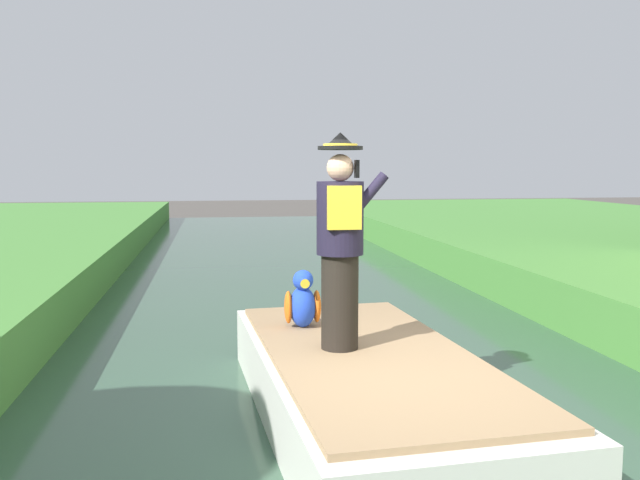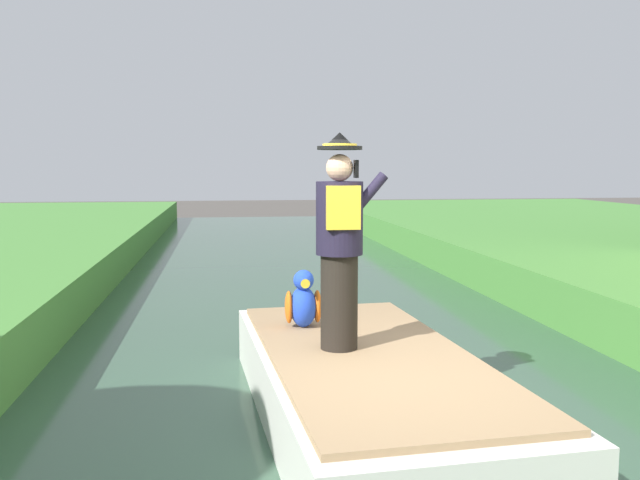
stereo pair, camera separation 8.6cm
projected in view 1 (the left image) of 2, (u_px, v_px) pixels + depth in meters
ground_plane at (382, 456)px, 5.32m from camera, size 80.00×80.00×0.00m
canal_water at (382, 450)px, 5.31m from camera, size 6.31×48.00×0.10m
boat at (368, 386)px, 5.76m from camera, size 2.09×4.32×0.61m
person_pirate at (341, 242)px, 5.72m from camera, size 0.61×0.42×1.85m
parrot_plush at (303, 302)px, 6.56m from camera, size 0.36×0.34×0.57m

